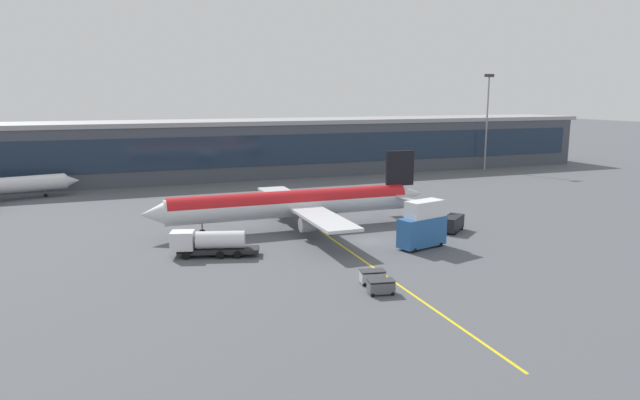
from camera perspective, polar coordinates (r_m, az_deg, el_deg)
name	(u,v)px	position (r m, az deg, el deg)	size (l,w,h in m)	color
ground_plane	(368,241)	(77.66, 4.93, -4.20)	(700.00, 700.00, 0.00)	#515459
apron_lead_in_line	(334,241)	(77.75, 1.48, -4.15)	(0.30, 80.00, 0.01)	yellow
terminal_building	(266,147)	(142.34, -5.54, 5.37)	(181.46, 19.58, 13.85)	#424751
main_airliner	(294,203)	(83.95, -2.70, -0.35)	(44.14, 35.03, 11.18)	silver
fuel_tanker	(209,243)	(71.18, -11.24, -4.29)	(11.06, 5.49, 3.25)	#232326
crew_van	(452,223)	(84.73, 13.31, -2.29)	(5.21, 4.77, 2.30)	black
catering_lift	(423,225)	(74.67, 10.41, -2.52)	(7.21, 4.13, 6.30)	#285B9E
baggage_cart_0	(381,286)	(57.57, 6.22, -8.74)	(2.89, 2.04, 1.48)	#595B60
baggage_cart_1	(372,277)	(60.47, 5.36, -7.77)	(2.89, 2.04, 1.48)	#B2B7BC
apron_light_mast_0	(487,115)	(156.96, 16.66, 8.30)	(2.80, 0.50, 25.35)	gray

